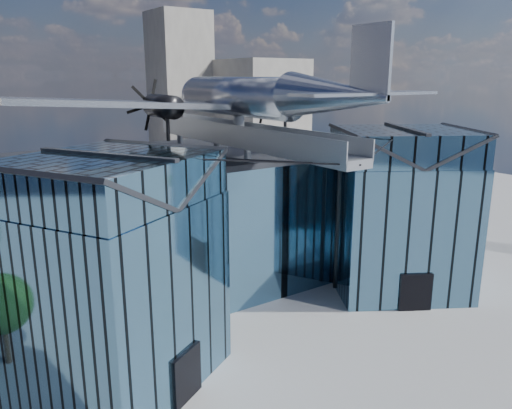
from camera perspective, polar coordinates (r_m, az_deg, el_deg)
ground_plane at (r=33.42m, az=1.98°, el=-12.77°), size 120.00×120.00×0.00m
museum at (r=35.92m, az=-3.43°, el=-1.31°), size 32.88×24.50×17.60m
bg_towers at (r=76.99m, az=-20.10°, el=9.68°), size 77.00×24.50×26.00m
tree_side_e at (r=61.23m, az=16.98°, el=2.38°), size 3.62×3.62×4.62m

